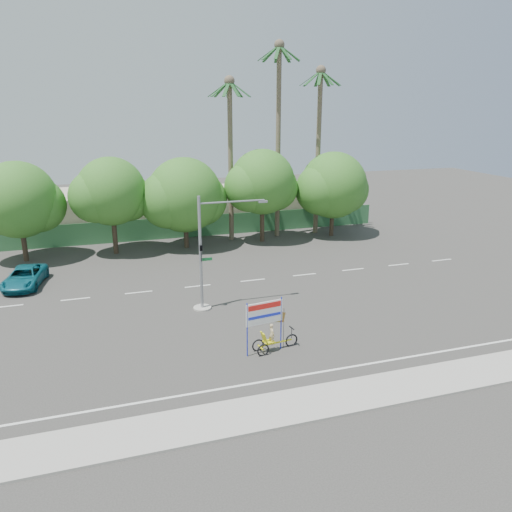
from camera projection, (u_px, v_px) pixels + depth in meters
name	position (u px, v px, depth m)	size (l,w,h in m)	color
ground	(261.00, 330.00, 27.77)	(120.00, 120.00, 0.00)	#33302D
sidewalk_near	(317.00, 402.00, 20.91)	(50.00, 2.40, 0.12)	gray
fence	(190.00, 227.00, 47.10)	(38.00, 0.08, 2.00)	#336B3D
building_left	(79.00, 213.00, 48.02)	(12.00, 8.00, 4.00)	#BCB495
building_right	(256.00, 205.00, 53.28)	(14.00, 8.00, 3.60)	#BCB495
tree_far_left	(18.00, 202.00, 38.75)	(7.14, 6.00, 7.96)	#473828
tree_left	(111.00, 194.00, 40.69)	(6.66, 5.60, 8.07)	#473828
tree_center	(184.00, 197.00, 42.60)	(7.62, 6.40, 7.85)	#473828
tree_right	(262.00, 184.00, 44.40)	(6.90, 5.80, 8.36)	#473828
tree_far_right	(333.00, 187.00, 46.59)	(7.38, 6.20, 7.94)	#473828
palm_tall	(278.00, 123.00, 44.84)	(3.73, 3.79, 17.45)	#70604C
palm_mid	(319.00, 134.00, 46.31)	(3.73, 3.79, 15.45)	#70604C
palm_short	(230.00, 142.00, 44.00)	(3.73, 3.79, 14.45)	#70604C
traffic_signal	(206.00, 263.00, 29.93)	(4.72, 1.10, 7.00)	gray
trike_billboard	(269.00, 330.00, 25.05)	(2.91, 0.87, 2.88)	black
pickup_truck	(25.00, 277.00, 34.33)	(2.19, 4.76, 1.32)	#0F5C6D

